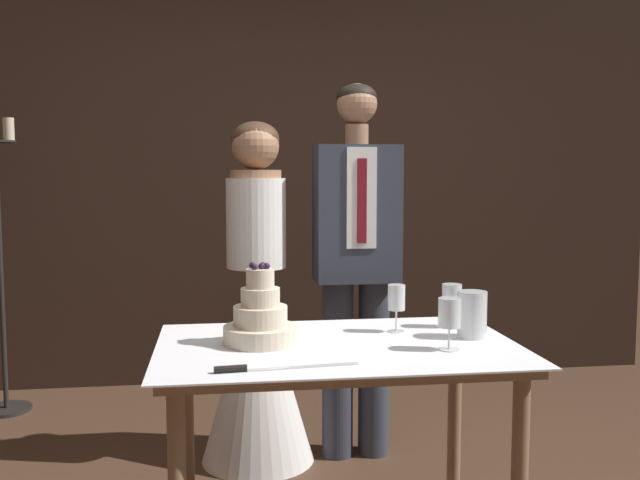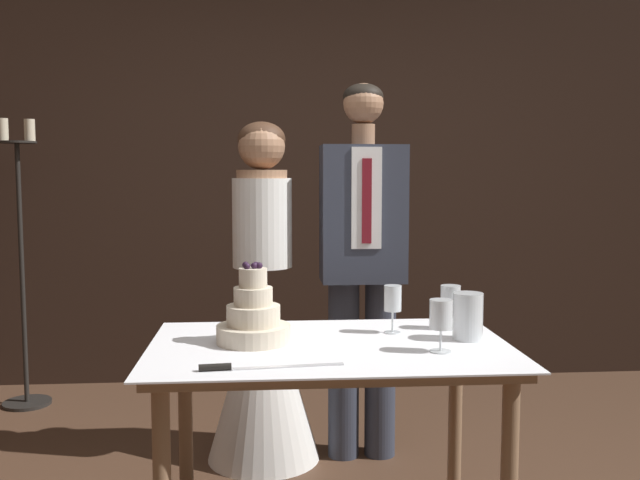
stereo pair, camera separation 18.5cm
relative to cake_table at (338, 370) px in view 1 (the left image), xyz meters
The scene contains 11 objects.
wall_back 2.39m from the cake_table, 87.88° to the left, with size 4.93×0.12×2.82m, color black.
cake_table is the anchor object (origin of this frame).
tiered_cake 0.33m from the cake_table, 169.66° to the left, with size 0.27×0.27×0.29m.
cake_knife 0.43m from the cake_table, 134.62° to the right, with size 0.45×0.07×0.02m.
wine_glass_near 0.45m from the cake_table, 20.10° to the right, with size 0.08×0.08×0.18m.
wine_glass_middle 0.58m from the cake_table, 23.69° to the left, with size 0.08×0.08×0.17m.
wine_glass_far 0.37m from the cake_table, 32.65° to the left, with size 0.07×0.07×0.18m.
hurricane_candle 0.54m from the cake_table, ahead, with size 0.11×0.11×0.17m.
bride 0.93m from the cake_table, 105.02° to the left, with size 0.54×0.54×1.62m.
groom 0.97m from the cake_table, 74.97° to the left, with size 0.40×0.25×1.80m.
candle_stand 2.45m from the cake_table, 132.53° to the left, with size 0.28×0.28×1.69m.
Camera 1 is at (-0.49, -2.41, 1.38)m, focal length 40.00 mm.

